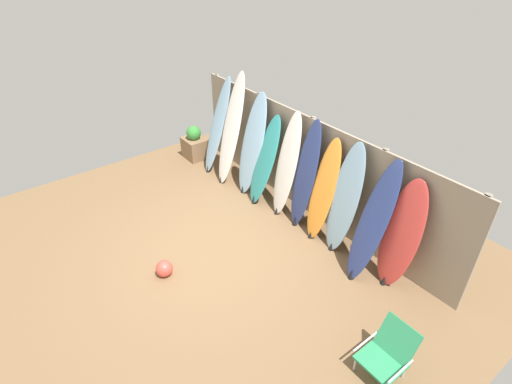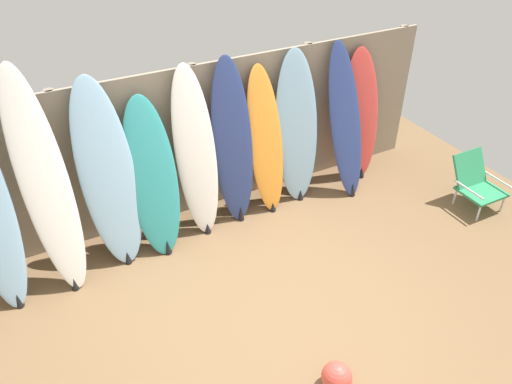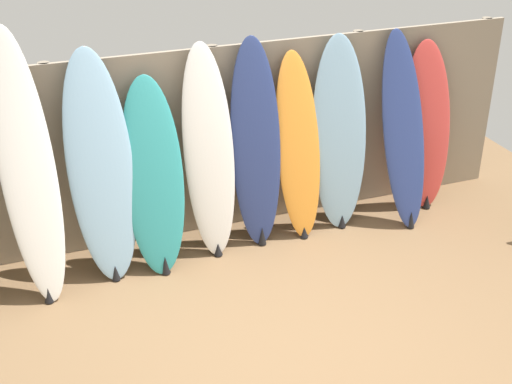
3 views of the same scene
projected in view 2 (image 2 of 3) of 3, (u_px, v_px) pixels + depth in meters
The scene contains 13 objects.
ground at pixel (284, 314), 4.77m from camera, with size 7.68×7.68×0.00m, color brown.
fence_back at pixel (199, 140), 5.71m from camera, with size 6.08×0.11×1.80m.
surfboard_white_1 at pixel (46, 186), 4.63m from camera, with size 0.51×0.75×2.19m.
surfboard_skyblue_2 at pixel (108, 176), 4.97m from camera, with size 0.57×0.59×1.96m.
surfboard_teal_3 at pixel (153, 179), 5.19m from camera, with size 0.58×0.66×1.68m.
surfboard_white_4 at pixel (196, 154), 5.37m from camera, with size 0.46×0.48×1.91m.
surfboard_navy_5 at pixel (233, 144), 5.55m from camera, with size 0.49×0.45×1.92m.
surfboard_orange_6 at pixel (266, 142), 5.76m from camera, with size 0.45×0.50×1.74m.
surfboard_skyblue_7 at pixel (297, 129), 5.90m from camera, with size 0.57×0.45×1.86m.
surfboard_navy_8 at pixel (345, 122), 6.07m from camera, with size 0.44×0.71×1.84m.
surfboard_red_9 at pixel (361, 116), 6.36m from camera, with size 0.56×0.41×1.70m.
beach_chair at pixel (476, 181), 6.06m from camera, with size 0.50×0.58×0.63m.
beach_ball at pixel (337, 377), 4.07m from camera, with size 0.25×0.25×0.25m, color #E54C3F.
Camera 2 is at (-1.72, -2.74, 3.70)m, focal length 35.00 mm.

